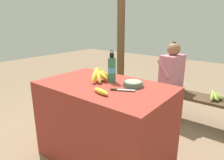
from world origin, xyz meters
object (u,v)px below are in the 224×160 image
serving_bowl (133,83)px  banana_bunch_green (215,95)px  knife (119,90)px  seated_vendor (168,76)px  loose_banana_front (101,91)px  support_post_near (121,31)px  water_bottle (112,70)px  banana_bunch_ripe (100,74)px  wooden_bench (174,95)px

serving_bowl → banana_bunch_green: bearing=68.3°
knife → seated_vendor: seated_vendor is taller
loose_banana_front → support_post_near: bearing=121.3°
water_bottle → serving_bowl: bearing=3.1°
banana_bunch_ripe → knife: size_ratio=1.48×
water_bottle → banana_bunch_green: (0.69, 1.18, -0.43)m
loose_banana_front → banana_bunch_ripe: bearing=133.0°
support_post_near → banana_bunch_ripe: bearing=-61.1°
serving_bowl → wooden_bench: bearing=92.3°
serving_bowl → banana_bunch_green: (0.46, 1.16, -0.34)m
banana_bunch_green → support_post_near: (-1.58, 0.20, 0.71)m
serving_bowl → water_bottle: water_bottle is taller
seated_vendor → banana_bunch_green: seated_vendor is taller
banana_bunch_ripe → loose_banana_front: size_ratio=1.55×
water_bottle → loose_banana_front: bearing=-66.5°
banana_bunch_green → water_bottle: bearing=-120.5°
water_bottle → knife: water_bottle is taller
serving_bowl → banana_bunch_ripe: bearing=-169.1°
banana_bunch_ripe → banana_bunch_green: banana_bunch_ripe is taller
banana_bunch_ripe → serving_bowl: size_ratio=1.60×
loose_banana_front → knife: size_ratio=0.95×
wooden_bench → seated_vendor: size_ratio=1.61×
seated_vendor → knife: bearing=102.6°
support_post_near → serving_bowl: bearing=-50.6°
water_bottle → seated_vendor: (0.09, 1.15, -0.29)m
banana_bunch_ripe → water_bottle: (0.11, 0.05, 0.05)m
loose_banana_front → seated_vendor: size_ratio=0.17×
support_post_near → banana_bunch_green: bearing=-7.2°
wooden_bench → banana_bunch_ripe: bearing=-103.2°
banana_bunch_ripe → banana_bunch_green: 1.51m
loose_banana_front → water_bottle: bearing=113.5°
loose_banana_front → banana_bunch_green: size_ratio=0.63×
banana_bunch_ripe → banana_bunch_green: bearing=57.0°
support_post_near → water_bottle: bearing=-57.0°
banana_bunch_green → wooden_bench: bearing=-179.6°
serving_bowl → banana_bunch_green: serving_bowl is taller
banana_bunch_ripe → banana_bunch_green: size_ratio=0.98×
banana_bunch_ripe → loose_banana_front: 0.35m
banana_bunch_ripe → support_post_near: size_ratio=0.12×
water_bottle → loose_banana_front: 0.35m
loose_banana_front → knife: (0.06, 0.15, -0.01)m
water_bottle → banana_bunch_green: 1.43m
seated_vendor → banana_bunch_ripe: bearing=88.7°
knife → loose_banana_front: bearing=-141.0°
banana_bunch_ripe → water_bottle: size_ratio=0.93×
water_bottle → wooden_bench: water_bottle is taller
support_post_near → knife: bearing=-54.6°
banana_bunch_ripe → banana_bunch_green: (0.80, 1.23, -0.38)m
serving_bowl → support_post_near: bearing=129.4°
knife → banana_bunch_green: (0.49, 1.33, -0.32)m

